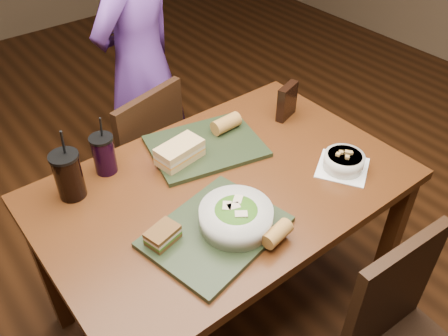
{
  "coord_description": "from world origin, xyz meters",
  "views": [
    {
      "loc": [
        -0.78,
        -1.0,
        1.87
      ],
      "look_at": [
        0.0,
        0.0,
        0.82
      ],
      "focal_mm": 38.0,
      "sensor_mm": 36.0,
      "label": 1
    }
  ],
  "objects_px": {
    "tray_near": "(216,232)",
    "salad_bowl": "(236,216)",
    "cup_cola": "(68,175)",
    "dining_table": "(224,201)",
    "chair_far": "(145,158)",
    "chip_bag": "(287,101)",
    "tray_far": "(206,146)",
    "diner": "(140,64)",
    "sandwich_near": "(163,235)",
    "baguette_far": "(226,124)",
    "sandwich_far": "(180,152)",
    "cup_berry": "(104,154)",
    "soup_bowl": "(344,161)",
    "baguette_near": "(277,234)"
  },
  "relations": [
    {
      "from": "chip_bag",
      "to": "tray_far",
      "type": "bearing_deg",
      "value": 158.17
    },
    {
      "from": "tray_near",
      "to": "cup_cola",
      "type": "distance_m",
      "value": 0.53
    },
    {
      "from": "chair_far",
      "to": "salad_bowl",
      "type": "height_order",
      "value": "chair_far"
    },
    {
      "from": "sandwich_far",
      "to": "cup_berry",
      "type": "height_order",
      "value": "cup_berry"
    },
    {
      "from": "tray_near",
      "to": "salad_bowl",
      "type": "bearing_deg",
      "value": -19.79
    },
    {
      "from": "chair_far",
      "to": "baguette_near",
      "type": "relative_size",
      "value": 8.48
    },
    {
      "from": "tray_near",
      "to": "chip_bag",
      "type": "bearing_deg",
      "value": 28.53
    },
    {
      "from": "salad_bowl",
      "to": "baguette_far",
      "type": "relative_size",
      "value": 1.95
    },
    {
      "from": "tray_far",
      "to": "sandwich_far",
      "type": "height_order",
      "value": "sandwich_far"
    },
    {
      "from": "dining_table",
      "to": "tray_far",
      "type": "bearing_deg",
      "value": 70.71
    },
    {
      "from": "diner",
      "to": "cup_berry",
      "type": "distance_m",
      "value": 0.77
    },
    {
      "from": "salad_bowl",
      "to": "dining_table",
      "type": "bearing_deg",
      "value": 61.46
    },
    {
      "from": "soup_bowl",
      "to": "baguette_far",
      "type": "height_order",
      "value": "baguette_far"
    },
    {
      "from": "cup_cola",
      "to": "chip_bag",
      "type": "relative_size",
      "value": 1.8
    },
    {
      "from": "salad_bowl",
      "to": "diner",
      "type": "bearing_deg",
      "value": 74.68
    },
    {
      "from": "chair_far",
      "to": "tray_near",
      "type": "bearing_deg",
      "value": -102.75
    },
    {
      "from": "diner",
      "to": "sandwich_near",
      "type": "bearing_deg",
      "value": 39.31
    },
    {
      "from": "baguette_near",
      "to": "diner",
      "type": "bearing_deg",
      "value": 78.81
    },
    {
      "from": "baguette_near",
      "to": "sandwich_far",
      "type": "bearing_deg",
      "value": 91.32
    },
    {
      "from": "dining_table",
      "to": "tray_near",
      "type": "relative_size",
      "value": 3.1
    },
    {
      "from": "chair_far",
      "to": "diner",
      "type": "height_order",
      "value": "diner"
    },
    {
      "from": "tray_near",
      "to": "baguette_near",
      "type": "xyz_separation_m",
      "value": [
        0.12,
        -0.15,
        0.03
      ]
    },
    {
      "from": "sandwich_far",
      "to": "cup_cola",
      "type": "bearing_deg",
      "value": 167.55
    },
    {
      "from": "soup_bowl",
      "to": "cup_cola",
      "type": "bearing_deg",
      "value": 150.3
    },
    {
      "from": "diner",
      "to": "cup_cola",
      "type": "relative_size",
      "value": 5.82
    },
    {
      "from": "chair_far",
      "to": "soup_bowl",
      "type": "xyz_separation_m",
      "value": [
        0.39,
        -0.82,
        0.3
      ]
    },
    {
      "from": "cup_cola",
      "to": "tray_near",
      "type": "bearing_deg",
      "value": -58.39
    },
    {
      "from": "dining_table",
      "to": "cup_cola",
      "type": "relative_size",
      "value": 4.82
    },
    {
      "from": "tray_far",
      "to": "sandwich_near",
      "type": "height_order",
      "value": "sandwich_near"
    },
    {
      "from": "salad_bowl",
      "to": "baguette_far",
      "type": "distance_m",
      "value": 0.53
    },
    {
      "from": "soup_bowl",
      "to": "chip_bag",
      "type": "bearing_deg",
      "value": 78.71
    },
    {
      "from": "baguette_near",
      "to": "baguette_far",
      "type": "height_order",
      "value": "baguette_far"
    },
    {
      "from": "sandwich_far",
      "to": "tray_far",
      "type": "bearing_deg",
      "value": 7.38
    },
    {
      "from": "dining_table",
      "to": "cup_berry",
      "type": "relative_size",
      "value": 5.61
    },
    {
      "from": "chair_far",
      "to": "cup_cola",
      "type": "relative_size",
      "value": 3.21
    },
    {
      "from": "baguette_far",
      "to": "soup_bowl",
      "type": "bearing_deg",
      "value": -65.58
    },
    {
      "from": "salad_bowl",
      "to": "soup_bowl",
      "type": "relative_size",
      "value": 0.95
    },
    {
      "from": "tray_near",
      "to": "salad_bowl",
      "type": "relative_size",
      "value": 1.8
    },
    {
      "from": "sandwich_far",
      "to": "chip_bag",
      "type": "xyz_separation_m",
      "value": [
        0.53,
        -0.01,
        0.02
      ]
    },
    {
      "from": "soup_bowl",
      "to": "sandwich_near",
      "type": "bearing_deg",
      "value": 172.43
    },
    {
      "from": "tray_near",
      "to": "baguette_near",
      "type": "bearing_deg",
      "value": -50.12
    },
    {
      "from": "dining_table",
      "to": "chair_far",
      "type": "height_order",
      "value": "chair_far"
    },
    {
      "from": "baguette_far",
      "to": "cup_berry",
      "type": "xyz_separation_m",
      "value": [
        -0.49,
        0.09,
        0.03
      ]
    },
    {
      "from": "tray_near",
      "to": "chip_bag",
      "type": "relative_size",
      "value": 2.8
    },
    {
      "from": "salad_bowl",
      "to": "cup_cola",
      "type": "bearing_deg",
      "value": 125.76
    },
    {
      "from": "sandwich_near",
      "to": "cup_berry",
      "type": "bearing_deg",
      "value": 86.06
    },
    {
      "from": "chair_far",
      "to": "baguette_near",
      "type": "distance_m",
      "value": 0.99
    },
    {
      "from": "soup_bowl",
      "to": "cup_berry",
      "type": "xyz_separation_m",
      "value": [
        -0.69,
        0.53,
        0.04
      ]
    },
    {
      "from": "sandwich_near",
      "to": "chip_bag",
      "type": "distance_m",
      "value": 0.85
    },
    {
      "from": "cup_cola",
      "to": "tray_far",
      "type": "bearing_deg",
      "value": -7.54
    }
  ]
}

